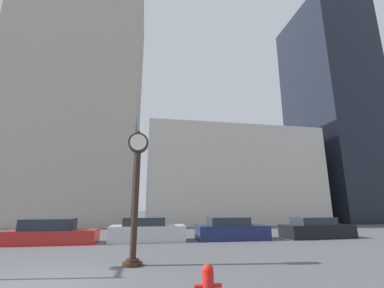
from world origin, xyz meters
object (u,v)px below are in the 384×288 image
at_px(car_black, 316,229).
at_px(car_navy, 231,230).
at_px(fire_hydrant_near, 208,283).
at_px(car_silver, 147,231).
at_px(street_clock, 136,185).
at_px(car_red, 51,233).

bearing_deg(car_black, car_navy, 175.69).
bearing_deg(car_black, fire_hydrant_near, -137.14).
bearing_deg(car_silver, fire_hydrant_near, -81.91).
height_order(car_navy, car_black, car_navy).
distance_m(car_silver, fire_hydrant_near, 10.34).
distance_m(car_silver, car_navy, 5.19).
relative_size(street_clock, car_red, 1.03).
bearing_deg(street_clock, car_red, 127.39).
distance_m(car_silver, car_black, 10.98).
xyz_separation_m(car_silver, car_navy, (5.18, -0.15, -0.01)).
bearing_deg(car_silver, car_red, -177.46).
height_order(car_black, fire_hydrant_near, car_black).
xyz_separation_m(car_red, car_black, (16.22, -0.15, 0.00)).
xyz_separation_m(car_red, car_navy, (10.43, -0.01, 0.02)).
xyz_separation_m(car_red, fire_hydrant_near, (6.51, -10.13, -0.15)).
relative_size(car_red, fire_hydrant_near, 5.95).
bearing_deg(car_navy, car_red, -179.08).
height_order(car_red, car_black, car_red).
xyz_separation_m(street_clock, car_black, (11.49, 6.03, -2.26)).
bearing_deg(fire_hydrant_near, car_black, 45.77).
distance_m(car_red, car_silver, 5.25).
bearing_deg(car_navy, fire_hydrant_near, -110.18).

